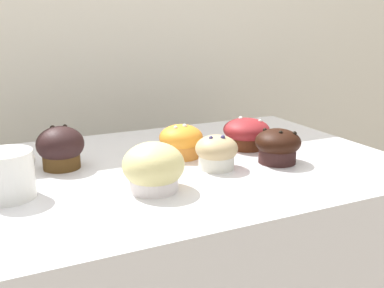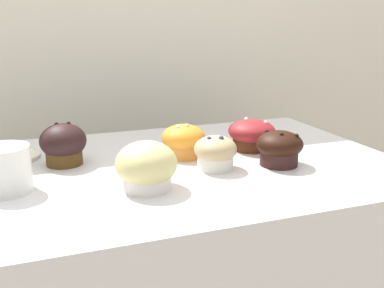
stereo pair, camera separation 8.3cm
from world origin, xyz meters
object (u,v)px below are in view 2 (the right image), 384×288
object	(u,v)px
muffin_back_left	(252,134)
muffin_back_right	(215,153)
muffin_front_right	(146,167)
serving_plate	(3,156)
muffin_back_center	(63,144)
muffin_front_left	(279,148)
coffee_cup	(3,168)
muffin_front_center	(183,141)

from	to	relation	value
muffin_back_left	muffin_back_right	bearing A→B (deg)	-142.80
muffin_front_right	serving_plate	world-z (taller)	muffin_front_right
muffin_back_center	muffin_front_right	bearing A→B (deg)	-57.14
muffin_back_left	muffin_front_left	distance (m)	0.13
coffee_cup	muffin_front_right	bearing A→B (deg)	-16.69
muffin_front_center	serving_plate	world-z (taller)	muffin_front_center
muffin_front_center	muffin_back_center	world-z (taller)	muffin_back_center
muffin_back_left	muffin_front_left	size ratio (longest dim) A/B	1.14
muffin_back_right	coffee_cup	size ratio (longest dim) A/B	0.70
muffin_back_center	serving_plate	xyz separation A→B (m)	(-0.12, 0.09, -0.04)
coffee_cup	serving_plate	xyz separation A→B (m)	(-0.01, 0.22, -0.04)
muffin_front_left	muffin_front_right	world-z (taller)	muffin_front_right
muffin_front_center	coffee_cup	xyz separation A→B (m)	(-0.37, -0.09, 0.01)
muffin_back_left	serving_plate	size ratio (longest dim) A/B	0.69
muffin_back_left	muffin_back_right	distance (m)	0.17
serving_plate	muffin_back_center	bearing A→B (deg)	-35.60
muffin_back_left	muffin_front_left	bearing A→B (deg)	-90.31
muffin_back_right	muffin_front_right	xyz separation A→B (m)	(-0.16, -0.06, 0.01)
muffin_front_center	muffin_front_right	bearing A→B (deg)	-127.74
muffin_front_center	muffin_front_right	xyz separation A→B (m)	(-0.13, -0.17, 0.01)
muffin_front_center	coffee_cup	size ratio (longest dim) A/B	0.78
muffin_front_right	muffin_back_center	world-z (taller)	same
muffin_back_center	muffin_front_center	bearing A→B (deg)	-7.40
muffin_back_left	muffin_front_right	bearing A→B (deg)	-151.20
muffin_back_center	muffin_back_right	bearing A→B (deg)	-25.71
muffin_front_left	serving_plate	xyz separation A→B (m)	(-0.55, 0.25, -0.03)
muffin_back_center	coffee_cup	world-z (taller)	muffin_back_center
muffin_front_right	coffee_cup	world-z (taller)	muffin_front_right
coffee_cup	muffin_back_right	bearing A→B (deg)	-1.83
muffin_front_right	muffin_front_left	bearing A→B (deg)	7.16
muffin_front_center	coffee_cup	distance (m)	0.38
muffin_back_left	muffin_front_right	xyz separation A→B (m)	(-0.30, -0.16, 0.00)
muffin_back_right	muffin_front_center	bearing A→B (deg)	107.10
muffin_front_right	coffee_cup	distance (m)	0.25
muffin_front_center	muffin_back_right	world-z (taller)	muffin_front_center
muffin_back_left	muffin_back_right	size ratio (longest dim) A/B	1.26
muffin_back_right	coffee_cup	bearing A→B (deg)	178.17
muffin_front_center	serving_plate	bearing A→B (deg)	162.19
serving_plate	muffin_back_left	bearing A→B (deg)	-12.68
coffee_cup	serving_plate	distance (m)	0.22
muffin_front_center	muffin_back_right	distance (m)	0.11
muffin_front_center	coffee_cup	world-z (taller)	coffee_cup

